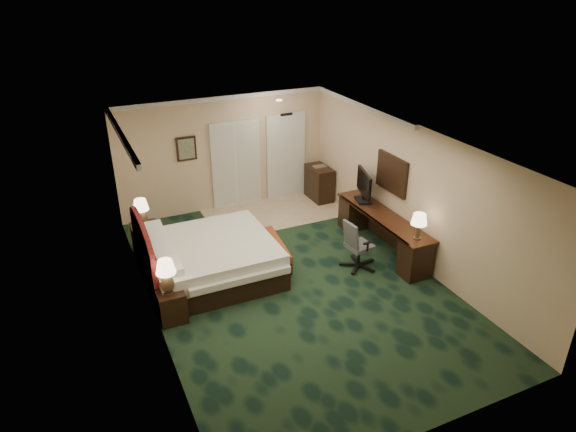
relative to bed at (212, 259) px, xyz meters
name	(u,v)px	position (x,y,z in m)	size (l,w,h in m)	color
floor	(293,283)	(1.27, -0.85, -0.36)	(5.00, 7.50, 0.00)	black
ceiling	(293,143)	(1.27, -0.85, 2.34)	(5.00, 7.50, 0.00)	silver
wall_back	(225,153)	(1.27, 2.90, 0.99)	(5.00, 0.00, 2.70)	#D5B094
wall_front	(433,349)	(1.27, -4.60, 0.99)	(5.00, 0.00, 2.70)	#D5B094
wall_left	(147,247)	(-1.23, -0.85, 0.99)	(0.00, 7.50, 2.70)	#D5B094
wall_right	(411,194)	(3.77, -0.85, 0.99)	(0.00, 7.50, 2.70)	#D5B094
crown_molding	(293,146)	(1.27, -0.85, 2.29)	(5.00, 7.50, 0.10)	silver
tile_patch	(275,213)	(2.17, 2.05, -0.35)	(3.20, 1.70, 0.01)	#CEB191
headboard	(144,253)	(-1.17, 0.15, 0.34)	(0.12, 2.00, 1.40)	#4B0C12
entry_door	(286,157)	(2.82, 2.87, 0.69)	(1.02, 0.06, 2.18)	silver
closet_doors	(236,164)	(1.52, 2.86, 0.69)	(1.20, 0.06, 2.10)	#B5AFA0
wall_art	(186,149)	(0.37, 2.86, 1.24)	(0.45, 0.06, 0.55)	#445B4D
wall_mirror	(392,174)	(3.73, -0.25, 1.19)	(0.05, 0.95, 0.75)	white
bed	(212,259)	(0.00, 0.00, 0.00)	(2.27, 2.10, 0.72)	silver
nightstand_near	(171,305)	(-1.00, -0.98, -0.09)	(0.43, 0.50, 0.54)	black
nightstand_far	(147,241)	(-0.95, 1.30, -0.03)	(0.52, 0.59, 0.65)	black
lamp_near	(167,277)	(-1.02, -1.02, 0.48)	(0.32, 0.32, 0.60)	#301D14
lamp_far	(142,213)	(-0.98, 1.33, 0.58)	(0.31, 0.31, 0.58)	#301D14
bed_bench	(270,252)	(1.18, 0.00, -0.13)	(0.46, 1.34, 0.45)	brown
desk	(382,232)	(3.46, -0.46, 0.03)	(0.58, 2.71, 0.78)	black
tv	(364,187)	(3.45, 0.29, 0.76)	(0.07, 0.86, 0.67)	black
desk_lamp	(418,226)	(3.45, -1.55, 0.68)	(0.29, 0.29, 0.51)	#301D14
desk_chair	(360,244)	(2.67, -0.86, 0.15)	(0.59, 0.55, 1.01)	#45464D
minibar	(319,183)	(3.49, 2.35, 0.06)	(0.45, 0.80, 0.85)	black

